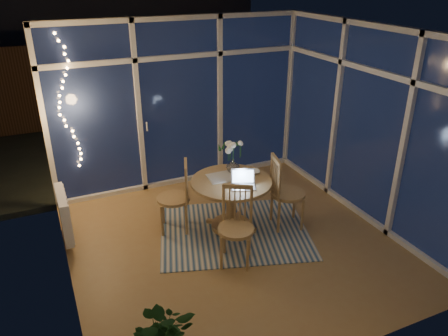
{
  "coord_description": "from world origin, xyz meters",
  "views": [
    {
      "loc": [
        -2.04,
        -4.22,
        3.22
      ],
      "look_at": [
        -0.03,
        0.25,
        0.95
      ],
      "focal_mm": 35.0,
      "sensor_mm": 36.0,
      "label": 1
    }
  ],
  "objects_px": {
    "dining_table": "(231,205)",
    "chair_right": "(288,192)",
    "chair_front": "(236,228)",
    "flower_vase": "(233,165)",
    "laptop": "(244,179)",
    "chair_left": "(173,197)"
  },
  "relations": [
    {
      "from": "dining_table",
      "to": "chair_right",
      "type": "height_order",
      "value": "chair_right"
    },
    {
      "from": "chair_front",
      "to": "flower_vase",
      "type": "xyz_separation_m",
      "value": [
        0.4,
        0.93,
        0.34
      ]
    },
    {
      "from": "dining_table",
      "to": "laptop",
      "type": "height_order",
      "value": "laptop"
    },
    {
      "from": "chair_left",
      "to": "chair_front",
      "type": "height_order",
      "value": "chair_left"
    },
    {
      "from": "chair_right",
      "to": "chair_front",
      "type": "xyz_separation_m",
      "value": [
        -0.98,
        -0.46,
        -0.03
      ]
    },
    {
      "from": "dining_table",
      "to": "laptop",
      "type": "distance_m",
      "value": 0.53
    },
    {
      "from": "chair_right",
      "to": "laptop",
      "type": "bearing_deg",
      "value": 102.15
    },
    {
      "from": "chair_front",
      "to": "laptop",
      "type": "distance_m",
      "value": 0.67
    },
    {
      "from": "flower_vase",
      "to": "chair_right",
      "type": "bearing_deg",
      "value": -39.26
    },
    {
      "from": "chair_right",
      "to": "laptop",
      "type": "height_order",
      "value": "chair_right"
    },
    {
      "from": "dining_table",
      "to": "chair_right",
      "type": "bearing_deg",
      "value": -19.34
    },
    {
      "from": "dining_table",
      "to": "flower_vase",
      "type": "bearing_deg",
      "value": 60.56
    },
    {
      "from": "dining_table",
      "to": "flower_vase",
      "type": "distance_m",
      "value": 0.53
    },
    {
      "from": "laptop",
      "to": "chair_right",
      "type": "bearing_deg",
      "value": 20.8
    },
    {
      "from": "chair_right",
      "to": "dining_table",
      "type": "bearing_deg",
      "value": 84.11
    },
    {
      "from": "laptop",
      "to": "flower_vase",
      "type": "xyz_separation_m",
      "value": [
        0.07,
        0.46,
        -0.01
      ]
    },
    {
      "from": "dining_table",
      "to": "laptop",
      "type": "relative_size",
      "value": 3.47
    },
    {
      "from": "chair_right",
      "to": "flower_vase",
      "type": "xyz_separation_m",
      "value": [
        -0.58,
        0.48,
        0.3
      ]
    },
    {
      "from": "chair_right",
      "to": "laptop",
      "type": "relative_size",
      "value": 3.43
    },
    {
      "from": "laptop",
      "to": "flower_vase",
      "type": "relative_size",
      "value": 1.44
    },
    {
      "from": "chair_left",
      "to": "flower_vase",
      "type": "relative_size",
      "value": 4.7
    },
    {
      "from": "laptop",
      "to": "dining_table",
      "type": "bearing_deg",
      "value": 125.86
    }
  ]
}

